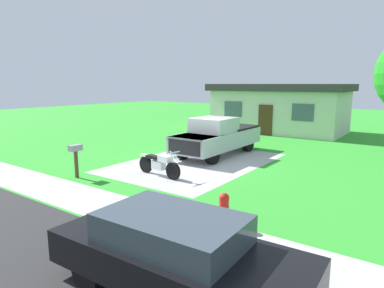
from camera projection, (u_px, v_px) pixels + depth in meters
ground_plane at (196, 162)px, 15.18m from camera, size 80.00×80.00×0.00m
driveway_pad at (196, 162)px, 15.18m from camera, size 5.39×8.11×0.01m
sidewalk_strip at (86, 199)px, 10.37m from camera, size 36.00×1.80×0.01m
motorcycle at (159, 164)px, 12.87m from camera, size 2.21×0.70×1.09m
pickup_truck at (218, 136)px, 16.70m from camera, size 2.03×5.64×1.90m
fire_hydrant at (224, 210)px, 8.31m from camera, size 0.32×0.40×0.87m
parked_sedan at (176, 252)px, 5.62m from camera, size 4.55×1.94×1.38m
mailbox at (76, 152)px, 12.56m from camera, size 0.26×0.48×1.26m
neighbor_house at (279, 107)px, 24.90m from camera, size 9.60×5.60×3.50m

